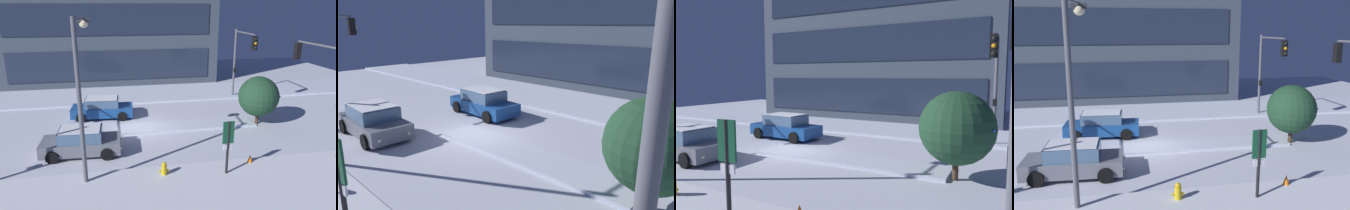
{
  "view_description": "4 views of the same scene",
  "coord_description": "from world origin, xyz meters",
  "views": [
    {
      "loc": [
        -1.81,
        -19.98,
        7.8
      ],
      "look_at": [
        1.97,
        0.26,
        1.45
      ],
      "focal_mm": 34.72,
      "sensor_mm": 36.0,
      "label": 1
    },
    {
      "loc": [
        10.49,
        -8.85,
        5.12
      ],
      "look_at": [
        0.02,
        2.11,
        1.11
      ],
      "focal_mm": 33.01,
      "sensor_mm": 36.0,
      "label": 2
    },
    {
      "loc": [
        9.66,
        -12.3,
        3.82
      ],
      "look_at": [
        2.51,
        1.16,
        2.39
      ],
      "focal_mm": 33.45,
      "sensor_mm": 36.0,
      "label": 3
    },
    {
      "loc": [
        -1.7,
        -18.88,
        6.3
      ],
      "look_at": [
        2.14,
        1.12,
        2.07
      ],
      "focal_mm": 39.33,
      "sensor_mm": 36.0,
      "label": 4
    }
  ],
  "objects": [
    {
      "name": "ground",
      "position": [
        0.0,
        0.0,
        0.0
      ],
      "size": [
        52.0,
        52.0,
        0.0
      ],
      "primitive_type": "plane",
      "color": "silver"
    },
    {
      "name": "curb_strip_far",
      "position": [
        0.0,
        8.22,
        0.07
      ],
      "size": [
        52.0,
        5.2,
        0.14
      ],
      "primitive_type": "cube",
      "color": "silver",
      "rests_on": "ground"
    },
    {
      "name": "median_strip",
      "position": [
        3.28,
        -0.13,
        0.07
      ],
      "size": [
        9.0,
        1.8,
        0.14
      ],
      "primitive_type": "cube",
      "color": "silver",
      "rests_on": "ground"
    },
    {
      "name": "car_near",
      "position": [
        -3.46,
        -3.18,
        0.71
      ],
      "size": [
        4.36,
        2.24,
        1.49
      ],
      "rotation": [
        0.0,
        0.0,
        -0.04
      ],
      "color": "slate",
      "rests_on": "ground"
    },
    {
      "name": "car_far",
      "position": [
        -2.37,
        2.74,
        0.71
      ],
      "size": [
        4.49,
        2.25,
        1.49
      ],
      "rotation": [
        0.0,
        0.0,
        3.07
      ],
      "color": "#19478C",
      "rests_on": "ground"
    },
    {
      "name": "parking_info_sign",
      "position": [
        3.46,
        -6.88,
        1.74
      ],
      "size": [
        0.55,
        0.12,
        2.74
      ],
      "rotation": [
        0.0,
        0.0,
        1.66
      ],
      "color": "black",
      "rests_on": "ground"
    },
    {
      "name": "decorated_tree_median",
      "position": [
        8.02,
        -0.49,
        1.93
      ],
      "size": [
        2.71,
        2.72,
        3.29
      ],
      "color": "#473323",
      "rests_on": "ground"
    }
  ]
}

